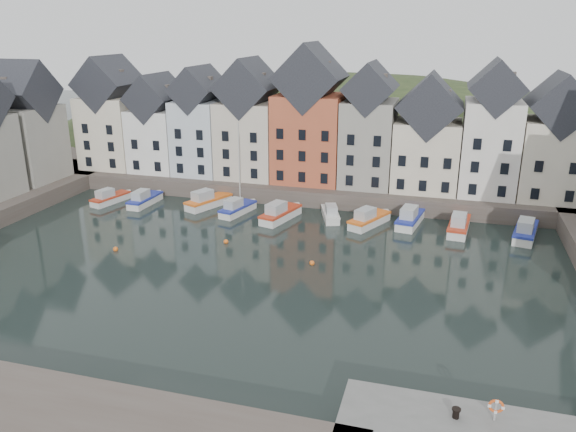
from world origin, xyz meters
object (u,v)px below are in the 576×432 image
at_px(boat_d, 237,208).
at_px(mooring_bollard, 456,413).
at_px(life_ring_post, 496,407).
at_px(boat_a, 110,198).

distance_m(boat_d, mooring_bollard, 42.58).
bearing_deg(life_ring_post, boat_a, 143.05).
relative_size(boat_d, mooring_bollard, 19.93).
height_order(boat_d, mooring_bollard, boat_d).
xyz_separation_m(boat_d, life_ring_post, (27.28, -33.88, 2.14)).
relative_size(boat_a, boat_d, 0.52).
bearing_deg(boat_d, boat_a, -165.07).
bearing_deg(boat_a, life_ring_post, -23.43).
xyz_separation_m(boat_a, mooring_bollard, (42.65, -33.85, 1.67)).
height_order(boat_a, mooring_bollard, mooring_bollard).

